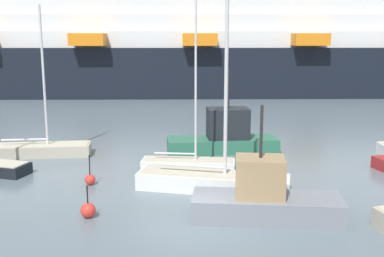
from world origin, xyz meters
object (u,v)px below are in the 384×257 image
(channel_buoy_2, at_px, (90,179))
(fishing_boat_3, at_px, (265,199))
(sailboat_0, at_px, (213,179))
(cruise_ship, at_px, (244,40))
(sailboat_2, at_px, (188,162))
(sailboat_3, at_px, (40,148))
(fishing_boat_2, at_px, (224,136))
(channel_buoy_1, at_px, (88,210))

(channel_buoy_2, bearing_deg, fishing_boat_3, -29.80)
(fishing_boat_3, height_order, channel_buoy_2, fishing_boat_3)
(sailboat_0, distance_m, channel_buoy_2, 6.23)
(fishing_boat_3, height_order, cruise_ship, cruise_ship)
(sailboat_2, height_order, sailboat_3, sailboat_2)
(fishing_boat_2, height_order, cruise_ship, cruise_ship)
(fishing_boat_3, xyz_separation_m, cruise_ship, (4.74, 43.81, 5.94))
(fishing_boat_2, bearing_deg, sailboat_0, -103.15)
(cruise_ship, bearing_deg, channel_buoy_2, -108.28)
(sailboat_3, bearing_deg, fishing_boat_3, -45.72)
(sailboat_3, relative_size, channel_buoy_1, 6.66)
(sailboat_2, xyz_separation_m, fishing_boat_3, (3.04, -7.04, 0.41))
(fishing_boat_2, distance_m, fishing_boat_3, 11.43)
(sailboat_2, xyz_separation_m, fishing_boat_2, (2.39, 4.38, 0.53))
(fishing_boat_2, bearing_deg, fishing_boat_3, -90.91)
(fishing_boat_3, bearing_deg, fishing_boat_2, -80.30)
(fishing_boat_2, height_order, channel_buoy_2, fishing_boat_2)
(fishing_boat_3, bearing_deg, sailboat_3, -34.01)
(sailboat_2, bearing_deg, fishing_boat_2, 67.75)
(cruise_ship, bearing_deg, sailboat_2, -102.18)
(fishing_boat_2, xyz_separation_m, channel_buoy_1, (-6.62, -11.15, -0.66))
(sailboat_0, height_order, sailboat_2, sailboat_0)
(sailboat_3, relative_size, fishing_boat_3, 1.46)
(channel_buoy_2, bearing_deg, sailboat_3, 125.95)
(sailboat_3, xyz_separation_m, fishing_boat_3, (12.29, -10.47, 0.38))
(sailboat_2, bearing_deg, fishing_boat_3, -60.29)
(sailboat_0, bearing_deg, channel_buoy_1, -134.55)
(sailboat_2, distance_m, sailboat_3, 9.87)
(sailboat_0, xyz_separation_m, sailboat_2, (-1.16, 3.42, -0.13))
(fishing_boat_2, bearing_deg, sailboat_2, -122.78)
(sailboat_0, bearing_deg, fishing_boat_2, 94.58)
(fishing_boat_3, xyz_separation_m, channel_buoy_1, (-7.27, 0.27, -0.54))
(sailboat_0, bearing_deg, fishing_boat_3, -48.97)
(fishing_boat_3, bearing_deg, cruise_ship, -89.75)
(sailboat_0, bearing_deg, channel_buoy_2, -175.49)
(sailboat_0, relative_size, channel_buoy_1, 7.99)
(fishing_boat_3, bearing_deg, channel_buoy_2, -23.37)
(sailboat_0, distance_m, sailboat_2, 3.61)
(sailboat_2, xyz_separation_m, channel_buoy_1, (-4.23, -6.77, -0.14))
(sailboat_2, distance_m, cruise_ship, 38.12)
(sailboat_0, distance_m, fishing_boat_3, 4.09)
(sailboat_2, height_order, channel_buoy_2, sailboat_2)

